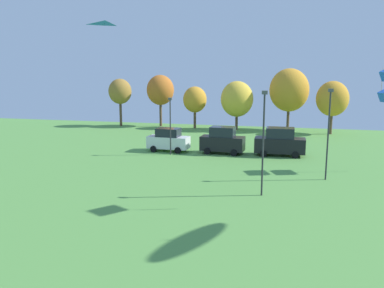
{
  "coord_description": "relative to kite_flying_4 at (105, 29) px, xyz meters",
  "views": [
    {
      "loc": [
        3.04,
        1.29,
        8.13
      ],
      "look_at": [
        -0.39,
        15.42,
        5.45
      ],
      "focal_mm": 38.0,
      "sensor_mm": 36.0,
      "label": 1
    }
  ],
  "objects": [
    {
      "name": "treeline_tree_2",
      "position": [
        1.32,
        24.81,
        -7.25
      ],
      "size": [
        3.27,
        3.27,
        5.81
      ],
      "color": "brown",
      "rests_on": "ground"
    },
    {
      "name": "light_post_1",
      "position": [
        17.04,
        0.77,
        -7.45
      ],
      "size": [
        0.36,
        0.2,
        6.76
      ],
      "color": "#2D2D33",
      "rests_on": "ground"
    },
    {
      "name": "treeline_tree_3",
      "position": [
        7.21,
        24.59,
        -7.05
      ],
      "size": [
        4.36,
        4.36,
        6.6
      ],
      "color": "brown",
      "rests_on": "ground"
    },
    {
      "name": "treeline_tree_4",
      "position": [
        14.0,
        25.62,
        -5.82
      ],
      "size": [
        5.19,
        5.19,
        8.27
      ],
      "color": "brown",
      "rests_on": "ground"
    },
    {
      "name": "parked_car_leftmost",
      "position": [
        2.48,
        8.32,
        -10.08
      ],
      "size": [
        4.22,
        2.11,
        2.34
      ],
      "rotation": [
        0.0,
        0.0,
        -0.05
      ],
      "color": "silver",
      "rests_on": "ground"
    },
    {
      "name": "parked_car_second_from_left",
      "position": [
        7.95,
        8.45,
        -9.95
      ],
      "size": [
        4.32,
        2.15,
        2.64
      ],
      "rotation": [
        0.0,
        0.0,
        -0.06
      ],
      "color": "black",
      "rests_on": "ground"
    },
    {
      "name": "treeline_tree_1",
      "position": [
        -3.95,
        25.62,
        -6.04
      ],
      "size": [
        3.9,
        3.9,
        7.36
      ],
      "color": "brown",
      "rests_on": "ground"
    },
    {
      "name": "light_post_0",
      "position": [
        12.66,
        -4.25,
        -7.42
      ],
      "size": [
        0.36,
        0.2,
        6.82
      ],
      "color": "#2D2D33",
      "rests_on": "ground"
    },
    {
      "name": "parked_car_third_from_left",
      "position": [
        13.43,
        8.74,
        -9.92
      ],
      "size": [
        4.72,
        2.09,
        2.7
      ],
      "rotation": [
        0.0,
        0.0,
        0.01
      ],
      "color": "black",
      "rests_on": "ground"
    },
    {
      "name": "treeline_tree_0",
      "position": [
        -9.67,
        24.48,
        -6.26
      ],
      "size": [
        3.29,
        3.29,
        6.82
      ],
      "color": "brown",
      "rests_on": "ground"
    },
    {
      "name": "treeline_tree_5",
      "position": [
        19.34,
        23.71,
        -6.75
      ],
      "size": [
        4.01,
        4.01,
        6.71
      ],
      "color": "brown",
      "rests_on": "ground"
    },
    {
      "name": "kite_flying_4",
      "position": [
        0.0,
        0.0,
        0.0
      ],
      "size": [
        2.2,
        2.12,
        0.29
      ],
      "color": "blue"
    },
    {
      "name": "light_post_2",
      "position": [
        3.17,
        6.72,
        -8.09
      ],
      "size": [
        0.36,
        0.2,
        5.49
      ],
      "color": "#2D2D33",
      "rests_on": "ground"
    }
  ]
}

